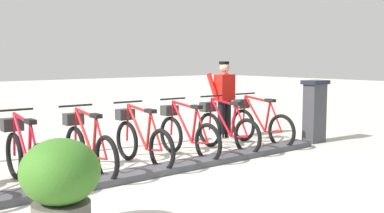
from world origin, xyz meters
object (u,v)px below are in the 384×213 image
object	(u,v)px
planter_bush	(61,183)
bike_docked_2	(186,133)
bike_docked_4	(88,146)
worker_near_rack	(224,96)
payment_kiosk	(315,110)
bike_docked_0	(259,123)
bike_docked_5	(24,154)
bike_docked_3	(141,139)
bike_docked_1	(225,128)

from	to	relation	value
planter_bush	bike_docked_2	bearing A→B (deg)	-57.24
bike_docked_4	worker_near_rack	distance (m)	3.88
payment_kiosk	bike_docked_0	world-z (taller)	payment_kiosk
worker_near_rack	bike_docked_5	bearing A→B (deg)	101.85
bike_docked_5	planter_bush	xyz separation A→B (m)	(-2.06, 0.39, 0.11)
bike_docked_2	bike_docked_3	distance (m)	0.94
bike_docked_0	bike_docked_2	distance (m)	1.88
bike_docked_0	bike_docked_1	distance (m)	0.94
worker_near_rack	bike_docked_1	bearing A→B (deg)	137.07
bike_docked_3	payment_kiosk	bearing A→B (deg)	-98.40
bike_docked_4	bike_docked_3	bearing A→B (deg)	-90.00
payment_kiosk	bike_docked_3	world-z (taller)	payment_kiosk
bike_docked_3	planter_bush	distance (m)	3.06
bike_docked_0	bike_docked_1	world-z (taller)	same
payment_kiosk	bike_docked_3	size ratio (longest dim) A/B	0.74
bike_docked_3	planter_bush	size ratio (longest dim) A/B	1.77
bike_docked_5	planter_bush	world-z (taller)	bike_docked_5
planter_bush	payment_kiosk	bearing A→B (deg)	-76.36
worker_near_rack	planter_bush	xyz separation A→B (m)	(-3.04, 5.05, -0.37)
bike_docked_1	bike_docked_0	bearing A→B (deg)	-90.00
bike_docked_4	worker_near_rack	xyz separation A→B (m)	(0.98, -3.73, 0.48)
bike_docked_0	bike_docked_2	size ratio (longest dim) A/B	1.00
bike_docked_3	worker_near_rack	size ratio (longest dim) A/B	1.04
bike_docked_5	planter_bush	size ratio (longest dim) A/B	1.77
bike_docked_0	bike_docked_4	world-z (taller)	same
payment_kiosk	bike_docked_1	bearing A→B (deg)	73.99
payment_kiosk	worker_near_rack	world-z (taller)	worker_near_rack
bike_docked_3	planter_bush	xyz separation A→B (m)	(-2.06, 2.26, 0.11)
bike_docked_5	worker_near_rack	size ratio (longest dim) A/B	1.04
payment_kiosk	bike_docked_4	distance (m)	4.85
worker_near_rack	planter_bush	world-z (taller)	worker_near_rack
payment_kiosk	bike_docked_5	bearing A→B (deg)	84.32
bike_docked_0	bike_docked_5	bearing A→B (deg)	90.00
bike_docked_4	planter_bush	distance (m)	2.45
bike_docked_5	worker_near_rack	xyz separation A→B (m)	(0.98, -4.67, 0.48)
bike_docked_1	bike_docked_4	world-z (taller)	same
bike_docked_2	bike_docked_3	size ratio (longest dim) A/B	1.00
bike_docked_0	bike_docked_5	distance (m)	4.70
payment_kiosk	worker_near_rack	distance (m)	1.91
planter_bush	worker_near_rack	bearing A→B (deg)	-58.97
bike_docked_1	bike_docked_2	xyz separation A→B (m)	(0.00, 0.94, 0.00)
bike_docked_3	bike_docked_5	xyz separation A→B (m)	(0.00, 1.88, 0.00)
bike_docked_4	bike_docked_5	size ratio (longest dim) A/B	1.00
bike_docked_1	bike_docked_2	distance (m)	0.94
bike_docked_0	bike_docked_2	world-z (taller)	same
bike_docked_3	bike_docked_4	bearing A→B (deg)	90.00
worker_near_rack	payment_kiosk	bearing A→B (deg)	-145.11
bike_docked_0	bike_docked_3	size ratio (longest dim) A/B	1.00
payment_kiosk	bike_docked_4	size ratio (longest dim) A/B	0.74
bike_docked_3	bike_docked_2	bearing A→B (deg)	-90.00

